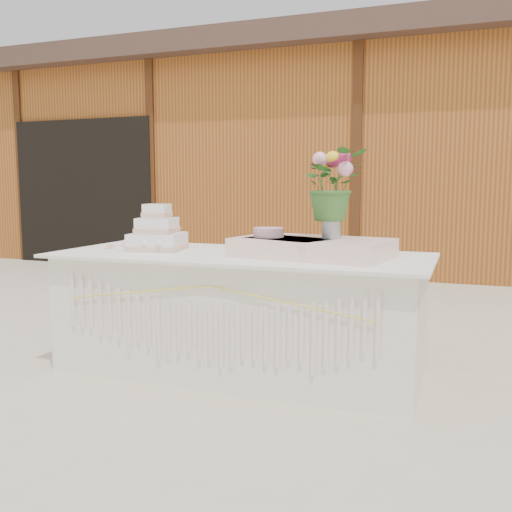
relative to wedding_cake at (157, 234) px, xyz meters
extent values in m
plane|color=beige|center=(0.61, -0.02, -0.88)|extent=(80.00, 80.00, 0.00)
cube|color=#9B5920|center=(0.61, 5.98, 0.62)|extent=(12.00, 4.00, 3.00)
cube|color=#432E25|center=(0.61, 5.98, 2.27)|extent=(12.60, 4.60, 0.30)
cube|color=black|center=(-3.59, 3.96, 0.22)|extent=(2.40, 0.08, 2.20)
cube|color=silver|center=(0.61, -0.02, -0.50)|extent=(2.28, 0.88, 0.75)
cube|color=silver|center=(0.61, -0.02, -0.12)|extent=(2.40, 1.00, 0.02)
cube|color=white|center=(0.00, 0.00, -0.05)|extent=(0.38, 0.38, 0.11)
cube|color=#ECAE95|center=(0.00, 0.00, -0.08)|extent=(0.40, 0.40, 0.03)
cube|color=white|center=(0.00, 0.00, 0.06)|extent=(0.28, 0.28, 0.10)
cube|color=#ECAE95|center=(0.00, 0.00, 0.03)|extent=(0.29, 0.29, 0.03)
cube|color=white|center=(0.00, 0.00, 0.16)|extent=(0.18, 0.18, 0.09)
cube|color=#ECAE95|center=(0.00, 0.00, 0.13)|extent=(0.19, 0.19, 0.03)
cylinder|color=silver|center=(0.81, -0.05, -0.10)|extent=(0.21, 0.21, 0.01)
cylinder|color=silver|center=(0.81, -0.05, -0.07)|extent=(0.06, 0.06, 0.04)
cylinder|color=silver|center=(0.81, -0.05, -0.05)|extent=(0.24, 0.24, 0.01)
cylinder|color=#DFA0A7|center=(0.81, -0.05, 0.01)|extent=(0.19, 0.19, 0.11)
cube|color=#FDD6CC|center=(1.09, -0.03, -0.05)|extent=(0.99, 0.67, 0.12)
cylinder|color=#A9A9AD|center=(1.20, -0.02, 0.09)|extent=(0.12, 0.12, 0.16)
imported|color=#37692A|center=(1.20, -0.02, 0.38)|extent=(0.51, 0.50, 0.43)
camera|label=1|loc=(1.96, -3.37, 0.33)|focal=40.00mm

